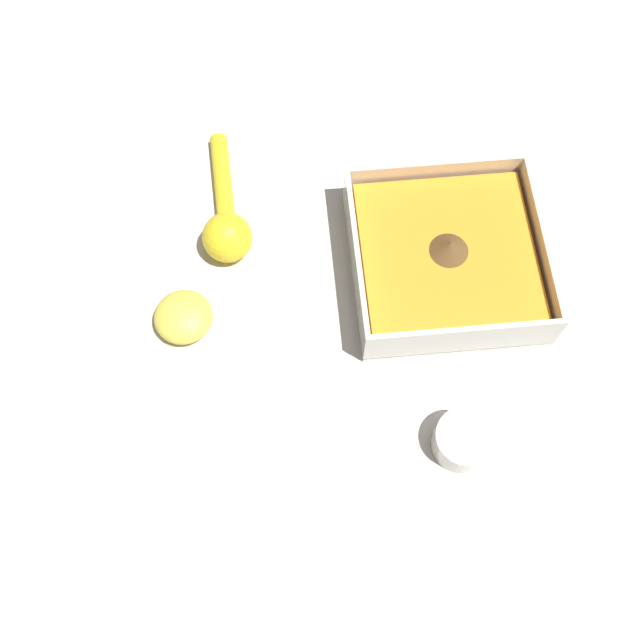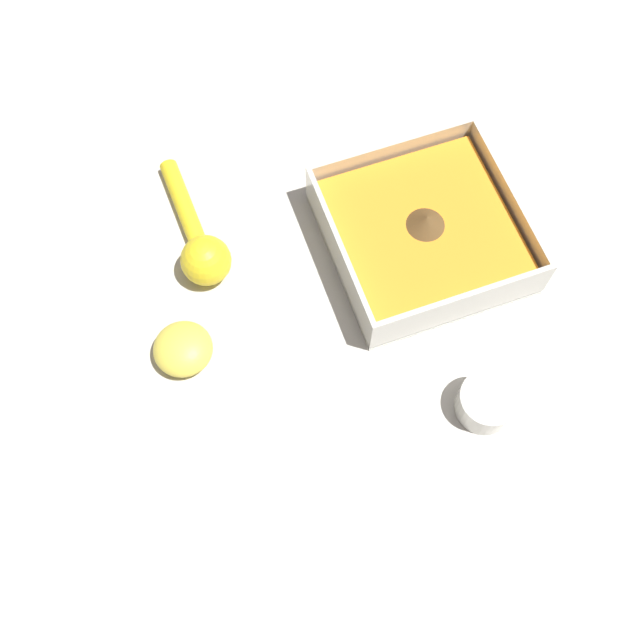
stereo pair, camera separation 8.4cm
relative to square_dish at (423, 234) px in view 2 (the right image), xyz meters
name	(u,v)px [view 2 (the right image)]	position (x,y,z in m)	size (l,w,h in m)	color
ground_plane	(400,242)	(-0.01, -0.02, -0.03)	(4.00, 4.00, 0.00)	beige
square_dish	(423,234)	(0.00, 0.00, 0.00)	(0.22, 0.22, 0.07)	silver
spice_bowl	(486,403)	(0.22, -0.02, -0.01)	(0.06, 0.06, 0.04)	silver
lemon_squeezer	(201,247)	(-0.07, -0.26, 0.00)	(0.19, 0.06, 0.06)	yellow
lemon_half	(183,349)	(0.04, -0.31, -0.01)	(0.07, 0.07, 0.04)	#EFDB4C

